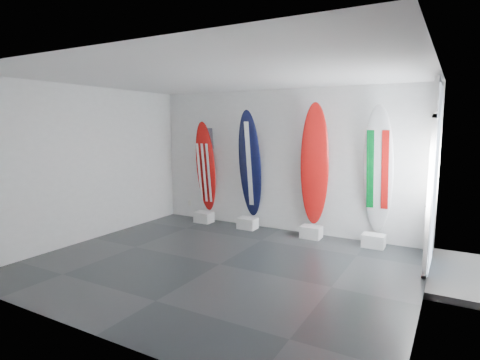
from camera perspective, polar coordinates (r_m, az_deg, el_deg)
The scene contains 16 objects.
floor at distance 6.51m, azimuth -2.99°, elevation -12.21°, with size 6.00×6.00×0.00m, color black.
ceiling at distance 6.16m, azimuth -3.20°, elevation 15.01°, with size 6.00×6.00×0.00m, color white.
wall_back at distance 8.36m, azimuth 6.15°, elevation 2.82°, with size 6.00×6.00×0.00m, color silver.
wall_front at distance 4.29m, azimuth -21.35°, elevation -2.59°, with size 6.00×6.00×0.00m, color silver.
wall_left at distance 8.16m, azimuth -21.18°, elevation 2.20°, with size 5.00×5.00×0.00m, color silver.
wall_right at distance 5.21m, azimuth 25.96°, elevation -1.05°, with size 5.00×5.00×0.00m, color silver.
display_block_usa at distance 9.18m, azimuth -5.31°, elevation -5.44°, with size 0.40×0.30×0.24m, color silver.
surfboard_usa at distance 9.06m, azimuth -5.04°, elevation 1.88°, with size 0.48×0.08×2.12m, color #990D0B.
display_block_navy at distance 8.59m, azimuth 1.11°, elevation -6.35°, with size 0.40×0.30×0.24m, color silver.
surfboard_navy at distance 8.45m, azimuth 1.46°, elevation 2.28°, with size 0.53×0.08×2.36m, color black.
display_block_swiss at distance 8.03m, azimuth 10.38°, elevation -7.51°, with size 0.40×0.30×0.24m, color silver.
surfboard_swiss at distance 7.88m, azimuth 10.86°, elevation 2.15°, with size 0.56×0.08×2.46m, color #990D0B.
display_block_italy at distance 7.74m, azimuth 18.96°, elevation -8.40°, with size 0.40×0.30×0.24m, color silver.
surfboard_italy at distance 7.58m, azimuth 19.54°, elevation 1.36°, with size 0.54×0.08×2.41m, color silver.
wall_outlet at distance 9.73m, azimuth -7.39°, elevation -3.32°, with size 0.09×0.02×0.13m, color silver.
glass_door at distance 6.76m, azimuth 26.50°, elevation 0.17°, with size 0.12×1.16×2.85m, color white, non-canonical shape.
Camera 1 is at (3.28, -5.15, 2.24)m, focal length 29.16 mm.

